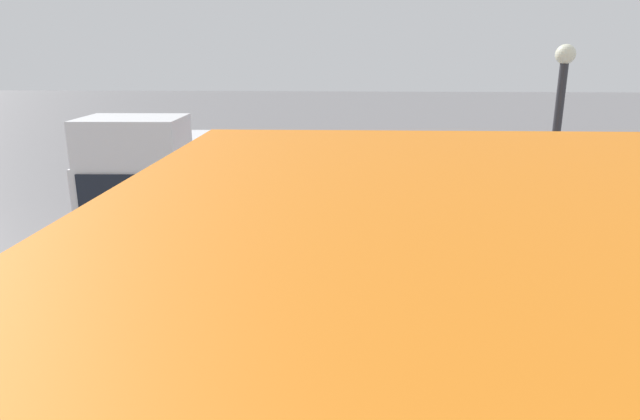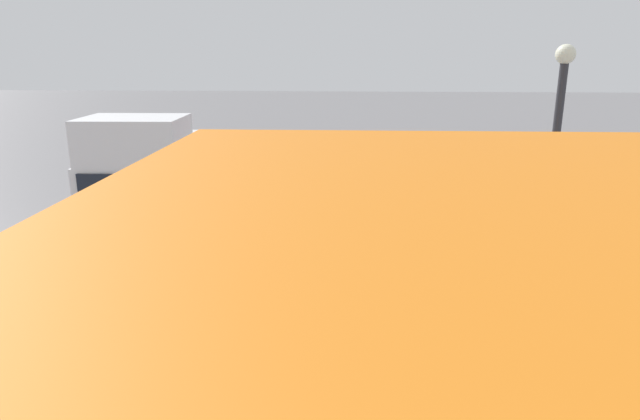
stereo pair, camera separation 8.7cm
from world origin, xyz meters
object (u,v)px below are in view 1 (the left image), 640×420
object	(u,v)px
street_lamp	(554,149)
hand_dolly_boxes	(287,216)
shopping_cart_vendor	(351,224)
pedestrian_black_side	(427,172)
cargo_van_parked_right	(163,174)
pedestrian_pink_side	(269,174)

from	to	relation	value
street_lamp	hand_dolly_boxes	bearing A→B (deg)	-26.76
shopping_cart_vendor	pedestrian_black_side	distance (m)	1.74
cargo_van_parked_right	pedestrian_black_side	world-z (taller)	cargo_van_parked_right
hand_dolly_boxes	street_lamp	bearing A→B (deg)	153.24
hand_dolly_boxes	pedestrian_pink_side	bearing A→B (deg)	58.61
shopping_cart_vendor	street_lamp	world-z (taller)	street_lamp
shopping_cart_vendor	hand_dolly_boxes	bearing A→B (deg)	-11.61
cargo_van_parked_right	pedestrian_pink_side	world-z (taller)	cargo_van_parked_right
pedestrian_pink_side	pedestrian_black_side	size ratio (longest dim) A/B	1.00
cargo_van_parked_right	shopping_cart_vendor	distance (m)	4.43
cargo_van_parked_right	hand_dolly_boxes	bearing A→B (deg)	156.27
shopping_cart_vendor	hand_dolly_boxes	size ratio (longest dim) A/B	0.79
shopping_cart_vendor	pedestrian_pink_side	world-z (taller)	pedestrian_pink_side
pedestrian_black_side	street_lamp	bearing A→B (deg)	127.25
pedestrian_black_side	street_lamp	distance (m)	2.69
pedestrian_pink_side	pedestrian_black_side	xyz separation A→B (m)	(-2.95, -0.37, -0.01)
pedestrian_black_side	pedestrian_pink_side	bearing A→B (deg)	7.14
cargo_van_parked_right	pedestrian_pink_side	size ratio (longest dim) A/B	2.52
cargo_van_parked_right	pedestrian_black_side	bearing A→B (deg)	166.34
hand_dolly_boxes	pedestrian_black_side	size ratio (longest dim) A/B	0.61
pedestrian_pink_side	shopping_cart_vendor	bearing A→B (deg)	-172.71
cargo_van_parked_right	pedestrian_black_side	distance (m)	5.70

